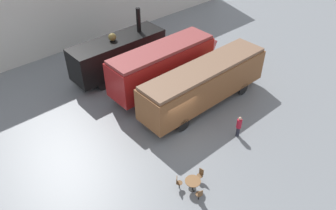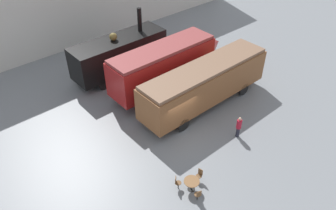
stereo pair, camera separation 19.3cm
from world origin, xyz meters
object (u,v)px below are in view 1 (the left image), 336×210
(passenger_coach_wooden, at_px, (205,82))
(visitor_person, at_px, (239,126))
(cafe_table_near, at_px, (193,183))
(steam_locomotive, at_px, (119,53))
(cafe_chair_0, at_px, (201,174))
(streamlined_locomotive, at_px, (170,61))

(passenger_coach_wooden, xyz_separation_m, visitor_person, (-0.90, -4.05, -1.09))
(passenger_coach_wooden, xyz_separation_m, cafe_table_near, (-6.35, -5.20, -1.40))
(steam_locomotive, xyz_separation_m, cafe_chair_0, (-3.34, -12.82, -1.43))
(visitor_person, bearing_deg, streamlined_locomotive, 85.34)
(steam_locomotive, height_order, cafe_table_near, steam_locomotive)
(cafe_table_near, relative_size, visitor_person, 0.56)
(cafe_chair_0, height_order, visitor_person, visitor_person)
(cafe_table_near, relative_size, cafe_chair_0, 1.03)
(cafe_chair_0, bearing_deg, streamlined_locomotive, -133.23)
(streamlined_locomotive, xyz_separation_m, passenger_coach_wooden, (0.29, -3.47, -0.33))
(steam_locomotive, distance_m, cafe_table_near, 13.70)
(visitor_person, bearing_deg, cafe_chair_0, -168.05)
(steam_locomotive, height_order, passenger_coach_wooden, steam_locomotive)
(passenger_coach_wooden, relative_size, visitor_person, 6.69)
(steam_locomotive, xyz_separation_m, passenger_coach_wooden, (2.21, -7.79, 0.03))
(cafe_chair_0, xyz_separation_m, visitor_person, (4.64, 0.98, 0.36))
(steam_locomotive, relative_size, cafe_table_near, 9.21)
(steam_locomotive, xyz_separation_m, visitor_person, (1.30, -11.84, -1.07))
(steam_locomotive, bearing_deg, cafe_table_near, -107.70)
(streamlined_locomotive, bearing_deg, cafe_chair_0, -121.73)
(passenger_coach_wooden, relative_size, cafe_table_near, 12.06)
(steam_locomotive, relative_size, streamlined_locomotive, 0.76)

